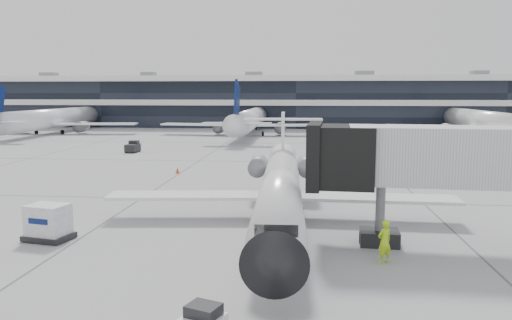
# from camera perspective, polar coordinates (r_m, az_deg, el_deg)

# --- Properties ---
(ground) EXTENTS (220.00, 220.00, 0.00)m
(ground) POSITION_cam_1_polar(r_m,az_deg,el_deg) (35.48, 2.67, -4.71)
(ground) COLOR gray
(ground) RESTS_ON ground
(terminal) EXTENTS (170.00, 22.00, 10.00)m
(terminal) POSITION_cam_1_polar(r_m,az_deg,el_deg) (116.65, 4.67, 6.41)
(terminal) COLOR black
(terminal) RESTS_ON ground
(bg_jet_left) EXTENTS (32.00, 40.00, 9.60)m
(bg_jet_left) POSITION_cam_1_polar(r_m,az_deg,el_deg) (101.31, -22.01, 2.85)
(bg_jet_left) COLOR white
(bg_jet_left) RESTS_ON ground
(bg_jet_center) EXTENTS (32.00, 40.00, 9.60)m
(bg_jet_center) POSITION_cam_1_polar(r_m,az_deg,el_deg) (90.45, -0.69, 2.89)
(bg_jet_center) COLOR white
(bg_jet_center) RESTS_ON ground
(bg_jet_right) EXTENTS (32.00, 40.00, 9.60)m
(bg_jet_right) POSITION_cam_1_polar(r_m,az_deg,el_deg) (94.91, 24.10, 2.44)
(bg_jet_right) COLOR white
(bg_jet_right) RESTS_ON ground
(regional_jet) EXTENTS (21.06, 26.23, 6.06)m
(regional_jet) POSITION_cam_1_polar(r_m,az_deg,el_deg) (29.92, 2.85, -3.00)
(regional_jet) COLOR white
(regional_jet) RESTS_ON ground
(ramp_worker) EXTENTS (0.87, 0.80, 2.00)m
(ramp_worker) POSITION_cam_1_polar(r_m,az_deg,el_deg) (23.37, 14.47, -9.01)
(ramp_worker) COLOR #B9ED19
(ramp_worker) RESTS_ON ground
(cargo_uld) EXTENTS (2.54, 2.09, 1.84)m
(cargo_uld) POSITION_cam_1_polar(r_m,az_deg,el_deg) (28.23, -22.65, -6.63)
(cargo_uld) COLOR black
(cargo_uld) RESTS_ON ground
(traffic_cone) EXTENTS (0.46, 0.46, 0.58)m
(traffic_cone) POSITION_cam_1_polar(r_m,az_deg,el_deg) (48.01, -8.96, -1.18)
(traffic_cone) COLOR #DD420B
(traffic_cone) RESTS_ON ground
(far_tug) EXTENTS (1.46, 2.37, 1.47)m
(far_tug) POSITION_cam_1_polar(r_m,az_deg,el_deg) (66.09, -13.89, 1.45)
(far_tug) COLOR black
(far_tug) RESTS_ON ground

